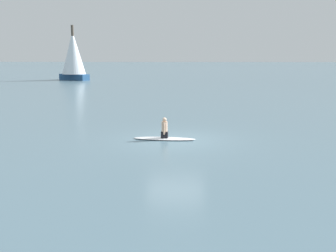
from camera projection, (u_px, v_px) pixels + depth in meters
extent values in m
plane|color=slate|center=(176.00, 140.00, 17.47)|extent=(400.00, 400.00, 0.00)
ellipsoid|color=white|center=(165.00, 139.00, 17.60)|extent=(2.83, 0.91, 0.08)
cube|color=black|center=(165.00, 135.00, 17.57)|extent=(0.32, 0.27, 0.28)
cylinder|color=#D6AD8E|center=(165.00, 127.00, 17.51)|extent=(0.28, 0.28, 0.47)
sphere|color=#D6AD8E|center=(165.00, 120.00, 17.45)|extent=(0.19, 0.19, 0.19)
cylinder|color=#D6AD8E|center=(164.00, 129.00, 17.36)|extent=(0.08, 0.08, 0.52)
cylinder|color=#D6AD8E|center=(165.00, 127.00, 17.68)|extent=(0.08, 0.08, 0.52)
cube|color=navy|center=(74.00, 77.00, 59.36)|extent=(5.04, 3.85, 0.90)
cylinder|color=#4C4238|center=(73.00, 50.00, 58.64)|extent=(0.40, 0.40, 7.18)
cone|color=white|center=(73.00, 53.00, 58.72)|extent=(4.79, 4.79, 6.32)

